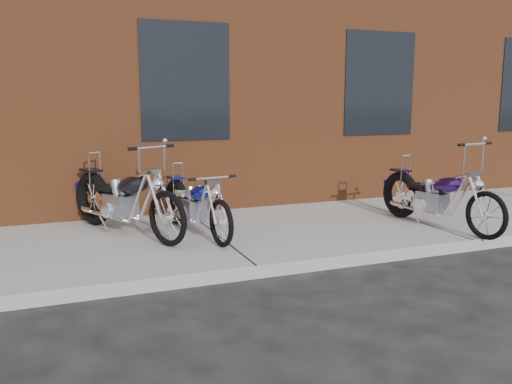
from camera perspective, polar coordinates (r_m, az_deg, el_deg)
name	(u,v)px	position (r m, az deg, el deg)	size (l,w,h in m)	color
ground	(257,279)	(6.00, 0.07, -9.15)	(120.00, 120.00, 0.00)	black
sidewalk	(216,239)	(7.33, -4.21, -5.00)	(22.00, 3.00, 0.15)	#A3A19D
building_brick	(132,9)	(13.60, -12.95, 18.30)	(22.00, 10.00, 8.00)	brown
chopper_purple	(437,199)	(8.05, 18.48, -0.70)	(0.57, 2.20, 1.24)	black
chopper_blue	(195,206)	(7.30, -6.40, -1.51)	(0.55, 2.05, 0.89)	black
chopper_third	(124,202)	(7.43, -13.68, -1.03)	(1.18, 2.21, 1.23)	black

